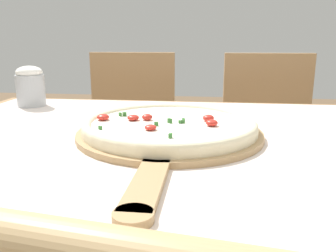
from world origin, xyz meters
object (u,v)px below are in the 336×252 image
Objects in this scene: flour_cup at (30,86)px; chair_right at (268,143)px; pizza_peel at (169,136)px; chair_left at (131,138)px; pizza at (170,125)px.

chair_right is at bearing 31.46° from flour_cup.
pizza_peel is at bearing -115.14° from chair_right.
chair_left is 7.22× the size of flour_cup.
chair_left is (-0.26, 0.79, -0.24)m from pizza_peel.
chair_right reaches higher than flour_cup.
flour_cup is (-0.79, -0.48, 0.30)m from chair_right.
flour_cup is (-0.20, -0.48, 0.30)m from chair_left.
chair_right is (0.33, 0.77, -0.26)m from pizza.
flour_cup is at bearing -115.94° from chair_left.
chair_left is (-0.26, 0.77, -0.26)m from pizza.
flour_cup is at bearing -150.82° from chair_right.
pizza_peel is at bearing -33.71° from flour_cup.
pizza is 3.03× the size of flour_cup.
flour_cup reaches higher than pizza_peel.
pizza is 0.86m from chair_left.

